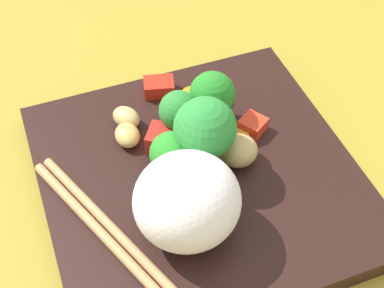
# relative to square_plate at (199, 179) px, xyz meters

# --- Properties ---
(ground_plane) EXTENTS (1.10, 1.10, 0.02)m
(ground_plane) POSITION_rel_square_plate_xyz_m (0.00, 0.00, -0.02)
(ground_plane) COLOR olive
(square_plate) EXTENTS (0.27, 0.27, 0.02)m
(square_plate) POSITION_rel_square_plate_xyz_m (0.00, 0.00, 0.00)
(square_plate) COLOR black
(square_plate) RESTS_ON ground_plane
(rice_mound) EXTENTS (0.11, 0.11, 0.07)m
(rice_mound) POSITION_rel_square_plate_xyz_m (-0.03, -0.05, 0.04)
(rice_mound) COLOR white
(rice_mound) RESTS_ON square_plate
(broccoli_floret_0) EXTENTS (0.04, 0.04, 0.06)m
(broccoli_floret_0) POSITION_rel_square_plate_xyz_m (0.03, 0.05, 0.04)
(broccoli_floret_0) COLOR #649E4F
(broccoli_floret_0) RESTS_ON square_plate
(broccoli_floret_1) EXTENTS (0.04, 0.04, 0.05)m
(broccoli_floret_1) POSITION_rel_square_plate_xyz_m (-0.00, 0.05, 0.04)
(broccoli_floret_1) COLOR #69AE4D
(broccoli_floret_1) RESTS_ON square_plate
(broccoli_floret_2) EXTENTS (0.04, 0.04, 0.05)m
(broccoli_floret_2) POSITION_rel_square_plate_xyz_m (-0.02, 0.01, 0.03)
(broccoli_floret_2) COLOR #7EAE5E
(broccoli_floret_2) RESTS_ON square_plate
(broccoli_floret_3) EXTENTS (0.05, 0.05, 0.07)m
(broccoli_floret_3) POSITION_rel_square_plate_xyz_m (0.01, 0.01, 0.05)
(broccoli_floret_3) COLOR #6DA252
(broccoli_floret_3) RESTS_ON square_plate
(carrot_slice_0) EXTENTS (0.04, 0.04, 0.01)m
(carrot_slice_0) POSITION_rel_square_plate_xyz_m (0.01, 0.03, 0.01)
(carrot_slice_0) COLOR orange
(carrot_slice_0) RESTS_ON square_plate
(carrot_slice_1) EXTENTS (0.03, 0.03, 0.01)m
(carrot_slice_1) POSITION_rel_square_plate_xyz_m (0.05, 0.08, 0.01)
(carrot_slice_1) COLOR orange
(carrot_slice_1) RESTS_ON square_plate
(carrot_slice_2) EXTENTS (0.04, 0.04, 0.01)m
(carrot_slice_2) POSITION_rel_square_plate_xyz_m (0.04, 0.02, 0.01)
(carrot_slice_2) COLOR orange
(carrot_slice_2) RESTS_ON square_plate
(carrot_slice_3) EXTENTS (0.03, 0.03, 0.01)m
(carrot_slice_3) POSITION_rel_square_plate_xyz_m (0.03, 0.09, 0.01)
(carrot_slice_3) COLOR orange
(carrot_slice_3) RESTS_ON square_plate
(pepper_chunk_0) EXTENTS (0.04, 0.04, 0.02)m
(pepper_chunk_0) POSITION_rel_square_plate_xyz_m (-0.02, 0.04, 0.02)
(pepper_chunk_0) COLOR red
(pepper_chunk_0) RESTS_ON square_plate
(pepper_chunk_1) EXTENTS (0.03, 0.03, 0.01)m
(pepper_chunk_1) POSITION_rel_square_plate_xyz_m (0.06, 0.03, 0.02)
(pepper_chunk_1) COLOR red
(pepper_chunk_1) RESTS_ON square_plate
(pepper_chunk_2) EXTENTS (0.03, 0.03, 0.01)m
(pepper_chunk_2) POSITION_rel_square_plate_xyz_m (-0.00, 0.11, 0.02)
(pepper_chunk_2) COLOR red
(pepper_chunk_2) RESTS_ON square_plate
(chicken_piece_0) EXTENTS (0.02, 0.03, 0.02)m
(chicken_piece_0) POSITION_rel_square_plate_xyz_m (-0.05, 0.06, 0.02)
(chicken_piece_0) COLOR tan
(chicken_piece_0) RESTS_ON square_plate
(chicken_piece_1) EXTENTS (0.04, 0.04, 0.02)m
(chicken_piece_1) POSITION_rel_square_plate_xyz_m (0.02, 0.07, 0.02)
(chicken_piece_1) COLOR tan
(chicken_piece_1) RESTS_ON square_plate
(chicken_piece_2) EXTENTS (0.03, 0.03, 0.02)m
(chicken_piece_2) POSITION_rel_square_plate_xyz_m (-0.04, 0.08, 0.02)
(chicken_piece_2) COLOR tan
(chicken_piece_2) RESTS_ON square_plate
(chicken_piece_3) EXTENTS (0.04, 0.04, 0.03)m
(chicken_piece_3) POSITION_rel_square_plate_xyz_m (0.04, -0.00, 0.02)
(chicken_piece_3) COLOR tan
(chicken_piece_3) RESTS_ON square_plate
(chopstick_pair) EXTENTS (0.09, 0.19, 0.01)m
(chopstick_pair) POSITION_rel_square_plate_xyz_m (-0.09, -0.04, 0.01)
(chopstick_pair) COLOR tan
(chopstick_pair) RESTS_ON square_plate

